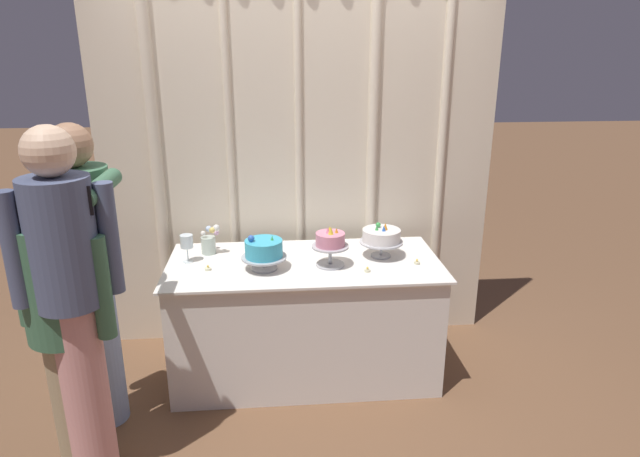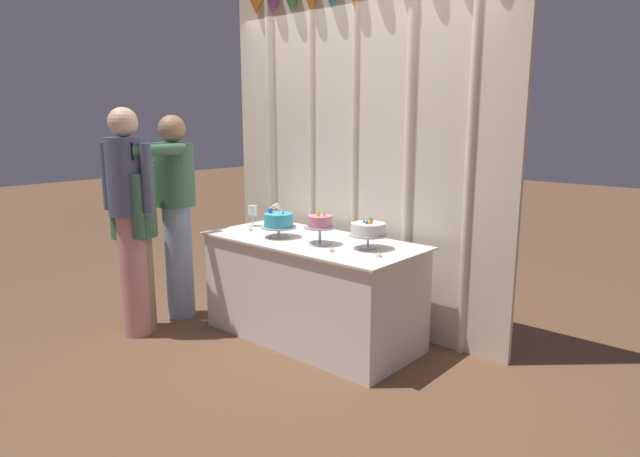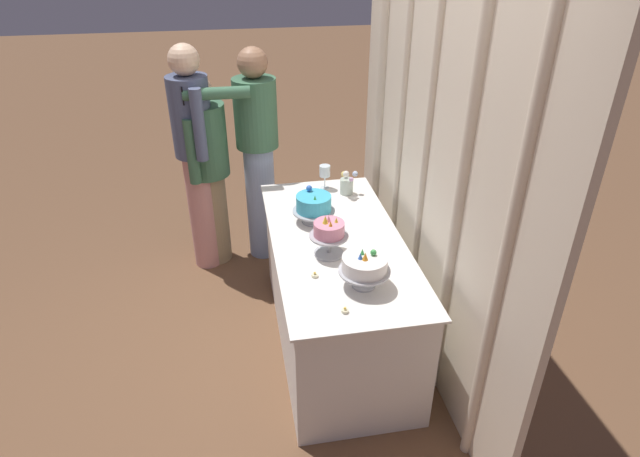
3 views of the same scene
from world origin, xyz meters
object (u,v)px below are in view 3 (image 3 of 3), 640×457
(tealight_near_left, at_px, (315,275))
(guest_man_dark_suit, at_px, (195,151))
(guest_girl_blue_dress, at_px, (257,148))
(tealight_far_left, at_px, (308,197))
(cake_display_center, at_px, (329,232))
(flower_vase, at_px, (347,184))
(cake_display_leftmost, at_px, (313,205))
(wine_glass, at_px, (325,172))
(cake_display_rightmost, at_px, (365,265))
(tealight_near_right, at_px, (344,311))
(cake_table, at_px, (336,291))
(guest_man_pink_jacket, at_px, (207,167))

(tealight_near_left, xyz_separation_m, guest_man_dark_suit, (-1.43, -0.64, 0.19))
(tealight_near_left, height_order, guest_girl_blue_dress, guest_girl_blue_dress)
(tealight_far_left, bearing_deg, tealight_near_left, -6.58)
(cake_display_center, distance_m, flower_vase, 0.79)
(cake_display_leftmost, xyz_separation_m, wine_glass, (-0.47, 0.16, 0.01))
(cake_display_rightmost, distance_m, tealight_near_right, 0.27)
(cake_table, bearing_deg, guest_man_pink_jacket, -145.86)
(cake_table, relative_size, cake_display_leftmost, 6.21)
(cake_display_rightmost, bearing_deg, cake_table, -174.90)
(cake_display_rightmost, relative_size, wine_glass, 1.57)
(cake_display_leftmost, relative_size, cake_display_rightmost, 0.99)
(cake_table, relative_size, tealight_near_right, 45.66)
(cake_table, relative_size, flower_vase, 8.43)
(tealight_near_right, xyz_separation_m, guest_man_pink_jacket, (-1.81, -0.67, 0.03))
(wine_glass, xyz_separation_m, guest_man_pink_jacket, (-0.43, -0.83, -0.09))
(flower_vase, relative_size, guest_man_dark_suit, 0.11)
(cake_display_rightmost, bearing_deg, wine_glass, 179.31)
(tealight_far_left, distance_m, guest_man_dark_suit, 0.92)
(flower_vase, xyz_separation_m, tealight_far_left, (0.02, -0.28, -0.07))
(guest_man_pink_jacket, bearing_deg, wine_glass, 62.61)
(tealight_far_left, distance_m, guest_man_pink_jacket, 0.89)
(cake_table, height_order, wine_glass, wine_glass)
(cake_display_leftmost, distance_m, tealight_near_left, 0.62)
(guest_man_dark_suit, bearing_deg, tealight_far_left, 56.14)
(cake_display_rightmost, xyz_separation_m, guest_girl_blue_dress, (-1.64, -0.43, 0.03))
(cake_display_leftmost, height_order, guest_girl_blue_dress, guest_girl_blue_dress)
(tealight_far_left, bearing_deg, tealight_near_right, -0.78)
(tealight_far_left, bearing_deg, cake_table, 8.70)
(cake_table, bearing_deg, cake_display_rightmost, 5.10)
(wine_glass, height_order, tealight_near_right, wine_glass)
(wine_glass, xyz_separation_m, guest_girl_blue_dress, (-0.44, -0.44, 0.04))
(cake_display_leftmost, distance_m, flower_vase, 0.46)
(cake_display_rightmost, distance_m, flower_vase, 1.08)
(guest_man_dark_suit, bearing_deg, tealight_near_left, 24.15)
(flower_vase, relative_size, tealight_near_right, 5.41)
(tealight_near_right, height_order, guest_man_pink_jacket, guest_man_pink_jacket)
(cake_display_center, distance_m, guest_girl_blue_dress, 1.34)
(guest_man_pink_jacket, relative_size, guest_man_dark_suit, 0.87)
(cake_display_leftmost, height_order, flower_vase, cake_display_leftmost)
(cake_table, height_order, cake_display_center, cake_display_center)
(wine_glass, bearing_deg, tealight_near_right, -6.68)
(cake_table, bearing_deg, tealight_near_left, -28.63)
(cake_display_center, xyz_separation_m, tealight_near_right, (0.53, -0.03, -0.13))
(cake_display_center, bearing_deg, flower_vase, 159.95)
(tealight_near_right, bearing_deg, guest_man_dark_suit, -157.30)
(guest_man_pink_jacket, bearing_deg, cake_display_center, 28.26)
(wine_glass, bearing_deg, cake_display_rightmost, -0.69)
(guest_girl_blue_dress, bearing_deg, wine_glass, 44.82)
(cake_table, distance_m, tealight_near_right, 0.79)
(cake_display_center, distance_m, tealight_near_left, 0.27)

